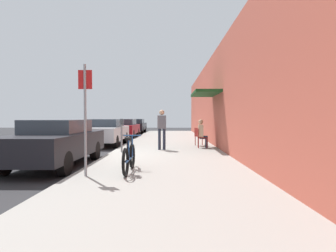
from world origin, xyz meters
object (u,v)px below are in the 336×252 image
object	(u,v)px
parked_car_1	(106,132)
seated_patron_0	(202,132)
parked_car_0	(57,142)
street_sign	(85,111)
bicycle_0	(130,158)
pedestrian_standing	(162,126)
parking_meter	(122,133)
bicycle_1	(128,157)
parked_car_3	(136,125)
cafe_chair_0	(201,137)
cafe_chair_1	(199,135)
parked_car_2	(125,128)

from	to	relation	value
parked_car_1	seated_patron_0	bearing A→B (deg)	-23.52
parked_car_0	street_sign	distance (m)	2.59
bicycle_0	pedestrian_standing	bearing A→B (deg)	82.39
street_sign	bicycle_0	xyz separation A→B (m)	(0.97, 0.42, -1.16)
parked_car_0	parking_meter	distance (m)	2.85
parking_meter	bicycle_1	bearing A→B (deg)	-77.02
parked_car_3	pedestrian_standing	size ratio (longest dim) A/B	2.59
bicycle_1	cafe_chair_0	xyz separation A→B (m)	(2.43, 5.42, 0.14)
cafe_chair_0	parking_meter	bearing A→B (deg)	-153.00
cafe_chair_0	pedestrian_standing	world-z (taller)	pedestrian_standing
pedestrian_standing	bicycle_0	bearing A→B (deg)	-97.61
parked_car_0	seated_patron_0	distance (m)	6.37
bicycle_0	parking_meter	bearing A→B (deg)	103.31
cafe_chair_1	parked_car_2	bearing A→B (deg)	124.61
street_sign	bicycle_1	distance (m)	1.58
parking_meter	street_sign	distance (m)	4.36
bicycle_1	cafe_chair_0	world-z (taller)	bicycle_1
parked_car_1	parking_meter	size ratio (longest dim) A/B	3.33
street_sign	bicycle_0	bearing A→B (deg)	23.36
bicycle_1	bicycle_0	bearing A→B (deg)	-68.20
seated_patron_0	parked_car_3	bearing A→B (deg)	109.14
cafe_chair_0	cafe_chair_1	xyz separation A→B (m)	(0.00, 0.83, 0.00)
parking_meter	cafe_chair_1	distance (m)	4.16
bicycle_0	pedestrian_standing	distance (m)	4.84
parked_car_1	seated_patron_0	world-z (taller)	seated_patron_0
street_sign	cafe_chair_0	world-z (taller)	street_sign
parked_car_3	bicycle_0	world-z (taller)	parked_car_3
bicycle_0	seated_patron_0	distance (m)	6.08
parked_car_1	street_sign	xyz separation A→B (m)	(1.50, -8.11, 0.90)
street_sign	cafe_chair_0	xyz separation A→B (m)	(3.35, 5.98, -1.02)
parked_car_1	street_sign	bearing A→B (deg)	-79.52
bicycle_1	cafe_chair_1	distance (m)	6.71
parking_meter	pedestrian_standing	xyz separation A→B (m)	(1.55, 0.88, 0.23)
parked_car_1	bicycle_0	distance (m)	8.08
street_sign	bicycle_0	size ratio (longest dim) A/B	1.52
bicycle_1	seated_patron_0	world-z (taller)	seated_patron_0
bicycle_1	cafe_chair_0	size ratio (longest dim) A/B	1.97
parked_car_1	parked_car_3	distance (m)	12.00
seated_patron_0	cafe_chair_1	bearing A→B (deg)	93.84
street_sign	seated_patron_0	distance (m)	6.93
parked_car_2	pedestrian_standing	distance (m)	9.21
parked_car_0	parked_car_3	size ratio (longest dim) A/B	1.00
seated_patron_0	parked_car_2	bearing A→B (deg)	121.96
parked_car_1	street_sign	size ratio (longest dim) A/B	1.69
parking_meter	bicycle_1	distance (m)	3.86
parked_car_0	parked_car_2	xyz separation A→B (m)	(0.00, 11.93, -0.02)
bicycle_0	parked_car_2	bearing A→B (deg)	100.42
bicycle_1	cafe_chair_1	size ratio (longest dim) A/B	1.97
seated_patron_0	bicycle_0	bearing A→B (deg)	-113.70
parked_car_2	parked_car_3	bearing A→B (deg)	90.00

